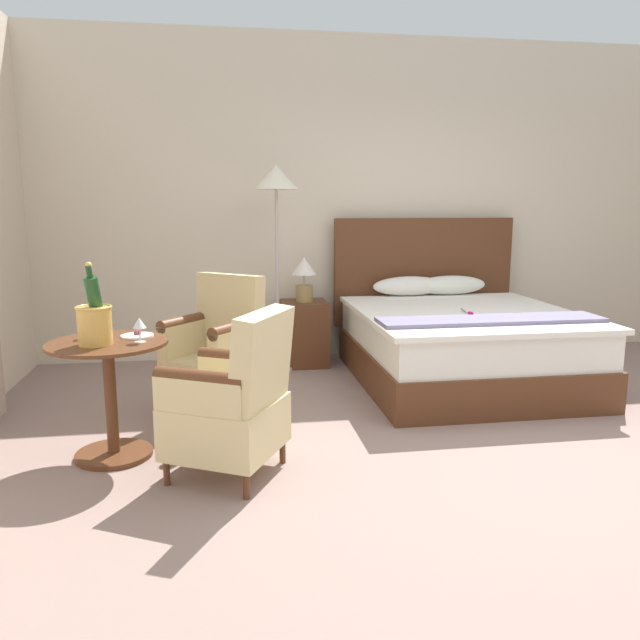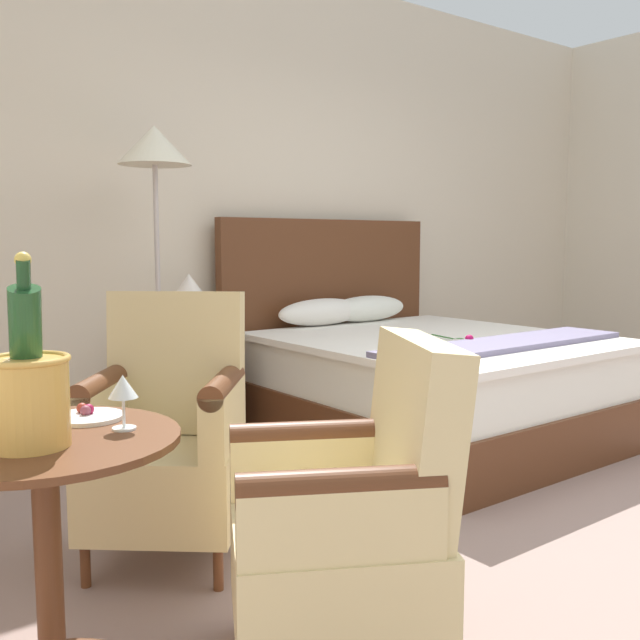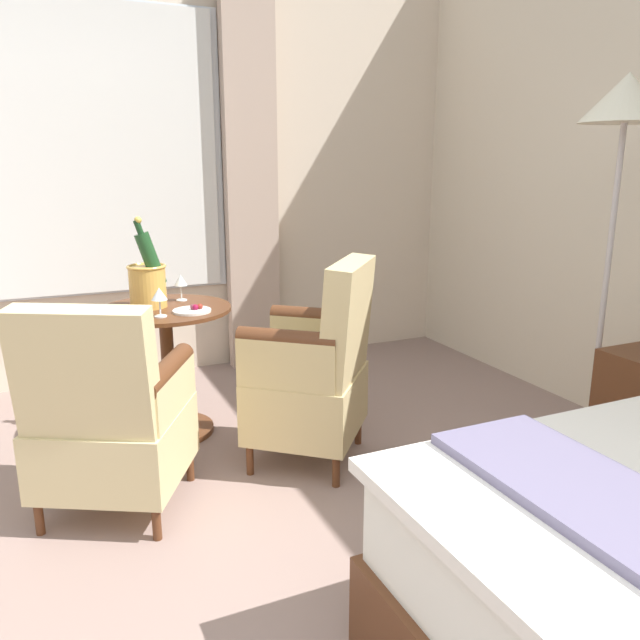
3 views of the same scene
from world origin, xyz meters
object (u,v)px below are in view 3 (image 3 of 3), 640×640
Objects in this scene: wine_glass_near_edge at (181,281)px; armchair_facing_bed at (110,420)px; wine_glass_near_bucket at (159,295)px; snack_plate at (193,310)px; armchair_by_window at (315,372)px; side_table_round at (168,360)px; champagne_bucket at (148,280)px; floor_lamp_brass at (623,131)px.

armchair_facing_bed reaches higher than wine_glass_near_edge.
snack_plate is at bearing 102.58° from wine_glass_near_bucket.
snack_plate is 0.19× the size of armchair_by_window.
snack_plate is 0.71m from armchair_by_window.
armchair_facing_bed reaches higher than side_table_round.
champagne_bucket is at bearing -176.95° from wine_glass_near_bucket.
floor_lamp_brass reaches higher than champagne_bucket.
champagne_bucket is (-0.05, -0.07, 0.44)m from side_table_round.
side_table_round is 4.85× the size of wine_glass_near_edge.
armchair_by_window is at bearing 45.94° from snack_plate.
champagne_bucket is at bearing -65.43° from wine_glass_near_edge.
champagne_bucket is 0.24m from wine_glass_near_bucket.
armchair_facing_bed is at bearing -22.05° from champagne_bucket.
champagne_bucket reaches higher than side_table_round.
armchair_by_window reaches higher than wine_glass_near_bucket.
champagne_bucket is 2.44× the size of snack_plate.
floor_lamp_brass is 2.26m from wine_glass_near_bucket.
wine_glass_near_bucket is at bearing -123.35° from armchair_by_window.
side_table_round is 0.45m from wine_glass_near_bucket.
champagne_bucket is at bearing -125.36° from side_table_round.
wine_glass_near_edge is 0.30m from snack_plate.
snack_plate is (-1.00, -1.73, -0.86)m from floor_lamp_brass.
champagne_bucket is 0.92m from armchair_facing_bed.
champagne_bucket is 3.25× the size of wine_glass_near_edge.
wine_glass_near_bucket is 1.01× the size of wine_glass_near_edge.
side_table_round is 1.49× the size of champagne_bucket.
wine_glass_near_bucket is (0.24, 0.01, -0.04)m from champagne_bucket.
wine_glass_near_edge is (-0.13, 0.12, 0.40)m from side_table_round.
armchair_by_window is at bearing -113.46° from floor_lamp_brass.
side_table_round is 0.80m from armchair_facing_bed.
armchair_by_window is (0.42, 0.64, -0.35)m from wine_glass_near_bucket.
armchair_facing_bed reaches higher than wine_glass_near_bucket.
armchair_facing_bed is at bearing -41.44° from snack_plate.
armchair_facing_bed is (0.51, -0.32, -0.40)m from wine_glass_near_bucket.
wine_glass_near_edge is at bearing -147.87° from armchair_by_window.
snack_plate is at bearing -134.06° from armchair_by_window.
side_table_round is 0.75× the size of armchair_facing_bed.
wine_glass_near_edge is (-0.33, 0.17, -0.00)m from wine_glass_near_bucket.
side_table_round is at bearing 152.11° from armchair_facing_bed.
wine_glass_near_bucket is at bearing 3.05° from champagne_bucket.
floor_lamp_brass is 2.37m from champagne_bucket.
champagne_bucket reaches higher than snack_plate.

